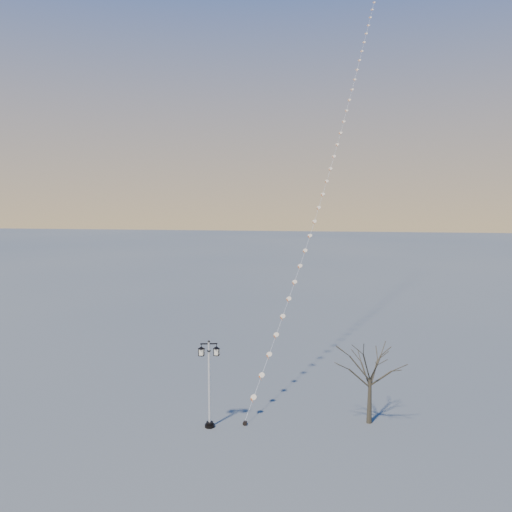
# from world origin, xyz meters

# --- Properties ---
(ground) EXTENTS (300.00, 300.00, 0.00)m
(ground) POSITION_xyz_m (0.00, 0.00, 0.00)
(ground) COLOR #5A5D5A
(ground) RESTS_ON ground
(street_lamp) EXTENTS (1.11, 0.53, 4.43)m
(street_lamp) POSITION_xyz_m (-0.12, 0.79, 2.45)
(street_lamp) COLOR black
(street_lamp) RESTS_ON ground
(bare_tree) EXTENTS (2.58, 2.58, 4.29)m
(bare_tree) POSITION_xyz_m (7.79, 2.42, 2.98)
(bare_tree) COLOR #3E3726
(bare_tree) RESTS_ON ground
(kite_train) EXTENTS (9.20, 39.15, 33.65)m
(kite_train) POSITION_xyz_m (5.88, 20.54, 16.73)
(kite_train) COLOR black
(kite_train) RESTS_ON ground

